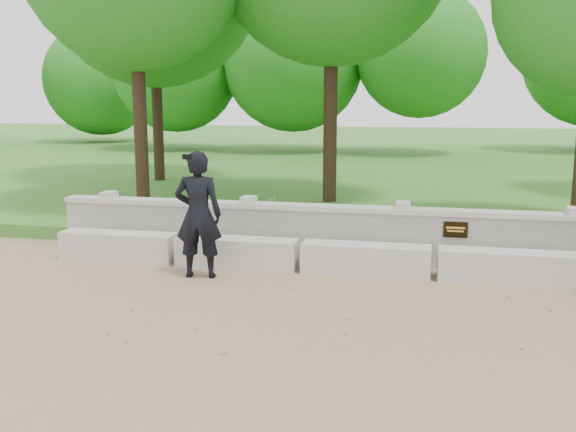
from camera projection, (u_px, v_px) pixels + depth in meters
The scene contains 8 objects.
ground at pixel (434, 321), 7.54m from camera, with size 80.00×80.00×0.00m, color #8E7657.
lawn at pixel (432, 174), 20.97m from camera, with size 40.00×22.00×0.25m, color #39651D.
concrete_bench at pixel (434, 263), 9.33m from camera, with size 11.90×0.45×0.45m.
parapet_wall at pixel (435, 237), 9.96m from camera, with size 12.50×0.35×0.90m.
man_main at pixel (198, 215), 9.26m from camera, with size 0.74×0.66×1.86m.
shrub_a at pixel (209, 203), 12.36m from camera, with size 0.36×0.24×0.69m, color #2F7728.
shrub_b at pixel (418, 224), 10.67m from camera, with size 0.31×0.25×0.56m, color #2F7728.
shrub_d at pixel (270, 210), 12.03m from camera, with size 0.30×0.27×0.53m, color #2F7728.
Camera 1 is at (-0.14, -7.39, 2.59)m, focal length 40.00 mm.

